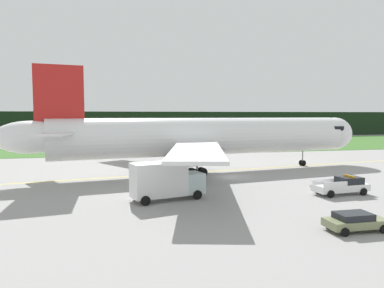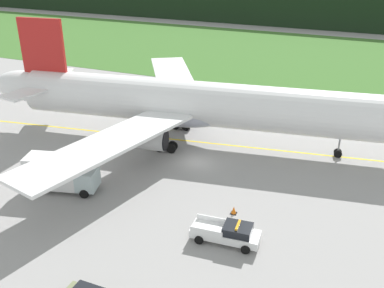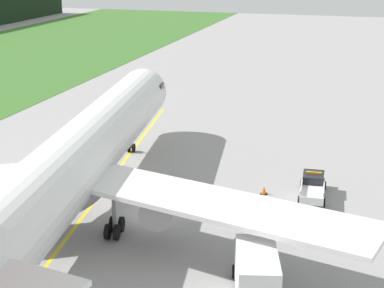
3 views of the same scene
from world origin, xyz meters
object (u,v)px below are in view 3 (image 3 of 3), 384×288
object	(u,v)px
apron_cone	(264,190)
ops_pickup_truck	(313,186)
airliner	(78,160)
catering_truck	(256,274)

from	to	relation	value
apron_cone	ops_pickup_truck	bearing A→B (deg)	-79.16
airliner	ops_pickup_truck	distance (m)	20.45
airliner	catering_truck	bearing A→B (deg)	-117.16
catering_truck	airliner	bearing A→B (deg)	62.84
airliner	apron_cone	distance (m)	16.74
catering_truck	apron_cone	bearing A→B (deg)	8.49
ops_pickup_truck	catering_truck	size ratio (longest dim) A/B	0.80
catering_truck	ops_pickup_truck	bearing A→B (deg)	-4.96
ops_pickup_truck	catering_truck	world-z (taller)	catering_truck
catering_truck	apron_cone	xyz separation A→B (m)	(17.36, 2.59, -1.56)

